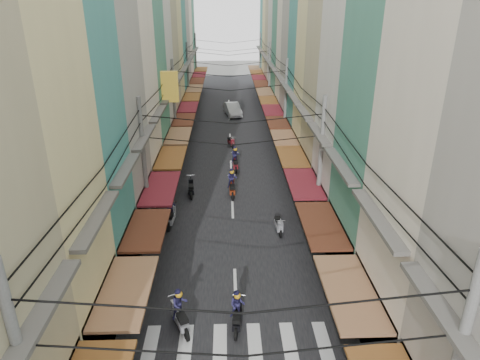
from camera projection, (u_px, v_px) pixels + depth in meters
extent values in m
plane|color=slate|center=(234.00, 261.00, 22.73)|extent=(160.00, 160.00, 0.00)
cube|color=black|center=(230.00, 144.00, 41.13)|extent=(10.00, 80.00, 0.02)
cube|color=gray|center=(162.00, 144.00, 40.93)|extent=(3.00, 80.00, 0.06)
cube|color=gray|center=(297.00, 143.00, 41.31)|extent=(3.00, 80.00, 0.06)
cube|color=silver|center=(150.00, 347.00, 17.10)|extent=(0.55, 2.40, 0.01)
cube|color=silver|center=(185.00, 346.00, 17.14)|extent=(0.55, 2.40, 0.01)
cube|color=silver|center=(220.00, 345.00, 17.18)|extent=(0.55, 2.40, 0.01)
cube|color=silver|center=(255.00, 344.00, 17.23)|extent=(0.55, 2.40, 0.01)
cube|color=silver|center=(289.00, 343.00, 17.27)|extent=(0.55, 2.40, 0.01)
cube|color=silver|center=(324.00, 343.00, 17.31)|extent=(0.55, 2.40, 0.01)
cube|color=#595651|center=(43.00, 312.00, 10.15)|extent=(0.50, 4.24, 0.15)
cube|color=black|center=(90.00, 321.00, 16.18)|extent=(1.20, 4.52, 3.20)
cube|color=#8E6140|center=(126.00, 290.00, 15.67)|extent=(1.80, 4.33, 0.12)
cube|color=#595651|center=(97.00, 218.00, 14.48)|extent=(0.50, 4.23, 0.15)
cube|color=teal|center=(35.00, 86.00, 17.11)|extent=(6.00, 4.30, 19.25)
cube|color=black|center=(117.00, 256.00, 20.32)|extent=(1.20, 4.13, 3.20)
cube|color=#572918|center=(147.00, 229.00, 19.82)|extent=(1.80, 3.96, 0.12)
cube|color=#595651|center=(126.00, 170.00, 18.62)|extent=(0.50, 3.87, 0.15)
cube|color=#A19C93|center=(71.00, 51.00, 21.13)|extent=(6.00, 5.14, 20.93)
cube|color=black|center=(136.00, 210.00, 24.66)|extent=(1.20, 4.94, 3.20)
cube|color=maroon|center=(161.00, 188.00, 24.16)|extent=(1.80, 4.73, 0.12)
cube|color=#595651|center=(144.00, 137.00, 22.97)|extent=(0.50, 4.63, 0.15)
cube|color=silver|center=(102.00, 71.00, 26.45)|extent=(6.00, 4.95, 17.43)
cube|color=black|center=(150.00, 177.00, 29.31)|extent=(1.20, 4.75, 3.20)
cube|color=brown|center=(171.00, 157.00, 28.80)|extent=(1.80, 4.56, 0.12)
cube|color=#595651|center=(158.00, 114.00, 27.61)|extent=(0.50, 4.46, 0.15)
cube|color=#498D74|center=(121.00, 69.00, 31.25)|extent=(6.00, 4.99, 16.32)
cube|color=black|center=(161.00, 153.00, 33.88)|extent=(1.20, 4.80, 3.20)
cube|color=#8E6140|center=(178.00, 136.00, 33.38)|extent=(1.80, 4.60, 0.12)
cube|color=#595651|center=(168.00, 98.00, 32.19)|extent=(0.50, 4.50, 0.15)
cube|color=silver|center=(130.00, 18.00, 34.40)|extent=(6.00, 4.65, 22.87)
cube|color=black|center=(168.00, 135.00, 38.31)|extent=(1.20, 4.46, 3.20)
cube|color=#572918|center=(184.00, 120.00, 37.81)|extent=(1.80, 4.27, 0.12)
cube|color=#595651|center=(175.00, 86.00, 36.62)|extent=(0.50, 4.18, 0.15)
cube|color=tan|center=(142.00, 29.00, 39.23)|extent=(6.00, 4.89, 20.58)
cube|color=black|center=(174.00, 121.00, 42.70)|extent=(1.20, 4.70, 3.20)
cube|color=maroon|center=(188.00, 107.00, 42.20)|extent=(1.80, 4.50, 0.12)
cube|color=#595651|center=(180.00, 76.00, 41.01)|extent=(0.50, 4.40, 0.15)
cube|color=beige|center=(151.00, 37.00, 43.98)|extent=(6.00, 4.52, 18.44)
cube|color=black|center=(179.00, 110.00, 47.03)|extent=(1.20, 4.34, 3.20)
cube|color=brown|center=(192.00, 97.00, 46.53)|extent=(1.80, 4.16, 0.12)
cube|color=#595651|center=(184.00, 69.00, 45.34)|extent=(0.50, 4.07, 0.15)
cube|color=teal|center=(157.00, 23.00, 48.02)|extent=(6.00, 5.20, 20.63)
cube|color=black|center=(183.00, 100.00, 51.50)|extent=(1.20, 4.99, 3.20)
cube|color=#8E6140|center=(195.00, 88.00, 51.00)|extent=(1.80, 4.78, 0.12)
cube|color=#595651|center=(188.00, 63.00, 49.80)|extent=(0.50, 4.68, 0.15)
cube|color=#A19C93|center=(162.00, 8.00, 52.08)|extent=(6.00, 4.94, 23.70)
cube|color=black|center=(186.00, 92.00, 56.16)|extent=(1.20, 4.74, 3.20)
cube|color=#572918|center=(197.00, 81.00, 55.66)|extent=(1.80, 4.55, 0.12)
cube|color=#595651|center=(191.00, 57.00, 54.47)|extent=(0.50, 4.45, 0.15)
cube|color=silver|center=(168.00, 17.00, 57.14)|extent=(6.00, 4.96, 21.12)
cube|color=black|center=(189.00, 85.00, 60.71)|extent=(1.20, 4.76, 3.20)
cube|color=maroon|center=(199.00, 75.00, 60.21)|extent=(1.80, 4.56, 0.12)
cube|color=#595651|center=(194.00, 53.00, 59.02)|extent=(0.50, 4.46, 0.15)
cube|color=#498D74|center=(172.00, 21.00, 61.98)|extent=(6.00, 5.04, 19.90)
cube|color=black|center=(192.00, 79.00, 65.31)|extent=(1.20, 4.84, 3.20)
cube|color=brown|center=(201.00, 69.00, 64.81)|extent=(1.80, 4.64, 0.12)
cube|color=#595651|center=(196.00, 49.00, 63.62)|extent=(0.50, 4.54, 0.15)
cube|color=brown|center=(170.00, 87.00, 30.91)|extent=(1.20, 0.40, 2.20)
cube|color=#595651|center=(445.00, 316.00, 10.04)|extent=(0.50, 4.25, 0.15)
cube|color=black|center=(385.00, 320.00, 16.25)|extent=(1.20, 4.78, 3.20)
cube|color=#8E6140|center=(349.00, 291.00, 15.65)|extent=(1.80, 4.58, 0.12)
cube|color=#595651|center=(377.00, 218.00, 14.50)|extent=(0.50, 4.48, 0.15)
cube|color=#498D74|center=(418.00, 131.00, 18.60)|extent=(6.00, 5.03, 15.08)
cube|color=black|center=(349.00, 249.00, 20.85)|extent=(1.20, 4.83, 3.20)
cube|color=#572918|center=(321.00, 224.00, 20.26)|extent=(1.80, 4.63, 0.12)
cube|color=#595651|center=(340.00, 165.00, 19.10)|extent=(0.50, 4.53, 0.15)
cube|color=silver|center=(388.00, 42.00, 21.83)|extent=(6.00, 4.79, 21.66)
cube|color=black|center=(327.00, 205.00, 25.37)|extent=(1.20, 4.60, 3.20)
cube|color=maroon|center=(304.00, 183.00, 24.78)|extent=(1.80, 4.41, 0.12)
cube|color=#595651|center=(318.00, 133.00, 23.62)|extent=(0.50, 4.31, 0.15)
cube|color=tan|center=(361.00, 43.00, 26.29)|extent=(6.00, 4.52, 20.74)
cube|color=black|center=(313.00, 175.00, 29.65)|extent=(1.20, 4.34, 3.20)
cube|color=brown|center=(292.00, 156.00, 29.06)|extent=(1.80, 4.16, 0.12)
cube|color=#595651|center=(304.00, 113.00, 27.91)|extent=(0.50, 4.07, 0.15)
cube|color=beige|center=(339.00, 84.00, 31.56)|extent=(6.00, 4.12, 14.13)
cube|color=black|center=(302.00, 154.00, 33.63)|extent=(1.20, 3.96, 3.20)
cube|color=#8E6140|center=(284.00, 137.00, 33.04)|extent=(1.80, 3.79, 0.12)
cube|color=#595651|center=(294.00, 99.00, 31.88)|extent=(0.50, 3.71, 0.15)
cube|color=teal|center=(328.00, 52.00, 34.79)|extent=(6.00, 4.40, 17.68)
cube|color=black|center=(294.00, 138.00, 37.55)|extent=(1.20, 4.23, 3.20)
cube|color=#572918|center=(278.00, 122.00, 36.96)|extent=(1.80, 4.05, 0.12)
cube|color=#595651|center=(287.00, 88.00, 35.81)|extent=(0.50, 3.96, 0.15)
cube|color=#A19C93|center=(319.00, 18.00, 37.99)|extent=(6.00, 4.64, 22.59)
cube|color=black|center=(287.00, 124.00, 41.71)|extent=(1.20, 4.45, 3.20)
cube|color=maroon|center=(272.00, 110.00, 41.12)|extent=(1.80, 4.26, 0.12)
cube|color=#595651|center=(280.00, 78.00, 39.97)|extent=(0.50, 4.17, 0.15)
cube|color=silver|center=(310.00, 23.00, 42.23)|extent=(6.00, 4.00, 21.25)
cube|color=black|center=(282.00, 113.00, 45.68)|extent=(1.20, 3.84, 3.20)
cube|color=brown|center=(268.00, 100.00, 45.09)|extent=(1.80, 3.68, 0.12)
cube|color=#595651|center=(275.00, 71.00, 43.94)|extent=(0.50, 3.60, 0.15)
cube|color=#498D74|center=(302.00, 16.00, 46.16)|extent=(6.00, 5.01, 22.33)
cube|color=black|center=(277.00, 104.00, 49.83)|extent=(1.20, 4.81, 3.20)
cube|color=#8E6140|center=(265.00, 92.00, 49.24)|extent=(1.80, 4.61, 0.12)
cube|color=#595651|center=(271.00, 65.00, 48.08)|extent=(0.50, 4.51, 0.15)
cube|color=silver|center=(295.00, 26.00, 51.27)|extent=(6.00, 5.00, 19.71)
cube|color=black|center=(273.00, 95.00, 54.43)|extent=(1.20, 4.80, 3.20)
cube|color=#572918|center=(261.00, 84.00, 53.84)|extent=(1.80, 4.60, 0.12)
cube|color=#595651|center=(267.00, 59.00, 52.69)|extent=(0.50, 4.50, 0.15)
cube|color=tan|center=(289.00, 35.00, 56.12)|extent=(6.00, 4.32, 16.86)
cube|color=black|center=(269.00, 88.00, 58.72)|extent=(1.20, 4.15, 3.20)
cube|color=maroon|center=(259.00, 77.00, 58.13)|extent=(1.80, 3.97, 0.12)
cube|color=#595651|center=(264.00, 55.00, 56.97)|extent=(0.50, 3.89, 0.15)
cube|color=beige|center=(285.00, 21.00, 59.49)|extent=(6.00, 4.33, 19.96)
cube|color=black|center=(266.00, 82.00, 62.70)|extent=(1.20, 4.16, 3.20)
cube|color=brown|center=(256.00, 72.00, 62.10)|extent=(1.80, 3.99, 0.12)
cube|color=#595651|center=(261.00, 51.00, 60.95)|extent=(0.50, 3.90, 0.15)
cube|color=teal|center=(280.00, 39.00, 64.82)|extent=(6.00, 4.88, 14.34)
cube|color=black|center=(264.00, 77.00, 66.93)|extent=(1.20, 4.68, 3.20)
cube|color=#8E6140|center=(254.00, 68.00, 66.34)|extent=(1.80, 4.49, 0.12)
cube|color=#595651|center=(259.00, 48.00, 65.19)|extent=(0.50, 4.39, 0.15)
cylinder|color=slate|center=(145.00, 170.00, 23.75)|extent=(0.26, 0.26, 8.20)
cylinder|color=slate|center=(320.00, 168.00, 24.04)|extent=(0.26, 0.26, 8.20)
cylinder|color=slate|center=(174.00, 107.00, 37.55)|extent=(0.26, 0.26, 8.20)
cylinder|color=slate|center=(285.00, 106.00, 37.83)|extent=(0.26, 0.26, 8.20)
cylinder|color=slate|center=(188.00, 78.00, 51.34)|extent=(0.26, 0.26, 8.20)
cylinder|color=slate|center=(269.00, 77.00, 51.63)|extent=(0.26, 0.26, 8.20)
cylinder|color=slate|center=(196.00, 61.00, 65.14)|extent=(0.26, 0.26, 8.20)
cylinder|color=slate|center=(260.00, 61.00, 65.43)|extent=(0.26, 0.26, 8.20)
imported|color=silver|center=(233.00, 115.00, 51.21)|extent=(5.42, 2.88, 1.82)
imported|color=black|center=(360.00, 295.00, 20.15)|extent=(1.65, 1.08, 1.06)
cylinder|color=black|center=(182.00, 312.00, 18.61)|extent=(0.11, 0.57, 0.57)
cylinder|color=black|center=(179.00, 336.00, 17.29)|extent=(0.11, 0.57, 0.57)
cube|color=gray|center=(181.00, 320.00, 17.88)|extent=(0.38, 1.27, 0.31)
cube|color=black|center=(179.00, 318.00, 17.50)|extent=(0.35, 0.61, 0.20)
cube|color=gray|center=(182.00, 306.00, 18.34)|extent=(0.33, 0.31, 0.61)
imported|color=#221F49|center=(180.00, 317.00, 17.83)|extent=(0.58, 0.41, 1.46)
sphere|color=gold|center=(179.00, 296.00, 17.40)|extent=(0.31, 0.31, 0.31)
cylinder|color=black|center=(232.00, 188.00, 30.85)|extent=(0.11, 0.58, 0.58)
cylinder|color=black|center=(232.00, 196.00, 29.52)|extent=(0.11, 0.58, 0.58)
cube|color=maroon|center=(232.00, 190.00, 30.12)|extent=(0.38, 1.28, 0.31)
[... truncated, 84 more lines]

